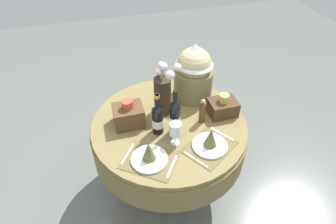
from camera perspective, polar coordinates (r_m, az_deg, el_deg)
ground at (r=2.71m, az=0.17°, el=-14.31°), size 8.00×8.00×0.00m
dining_table at (r=2.23m, az=0.20°, el=-4.96°), size 1.17×1.17×0.78m
place_setting_left at (r=1.84m, az=-3.79°, el=-8.64°), size 0.43×0.41×0.16m
place_setting_right at (r=1.94m, az=8.40°, el=-5.91°), size 0.43×0.40×0.16m
flower_vase at (r=2.10m, az=-0.95°, el=4.06°), size 0.21×0.24×0.43m
wine_bottle_left at (r=1.95m, az=1.36°, el=-1.08°), size 0.07×0.07×0.37m
wine_bottle_rear at (r=1.98m, az=-2.07°, el=-1.34°), size 0.08×0.08×0.33m
wine_glass_left at (r=1.89m, az=1.49°, el=-3.54°), size 0.08×0.08×0.18m
pepper_mill at (r=2.09m, az=6.86°, el=0.09°), size 0.05×0.05×0.21m
gift_tub_back_right at (r=2.25m, az=5.17°, el=8.35°), size 0.31×0.31×0.47m
woven_basket_side_left at (r=2.08m, az=-7.88°, el=-0.57°), size 0.21×0.18×0.21m
woven_basket_side_right at (r=2.20m, az=10.82°, el=1.05°), size 0.21×0.16×0.18m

